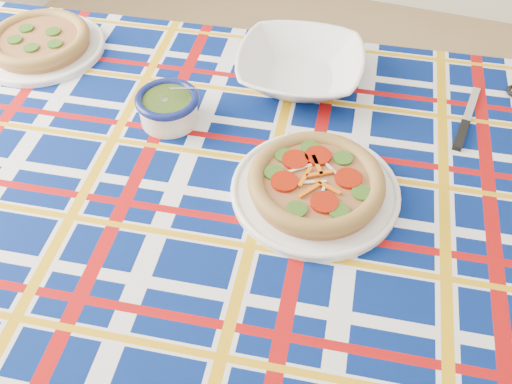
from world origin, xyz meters
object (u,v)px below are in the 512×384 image
(dining_table, at_px, (226,201))
(main_focaccia_plate, at_px, (316,182))
(pesto_bowl, at_px, (168,106))
(serving_bowl, at_px, (300,68))

(dining_table, bearing_deg, main_focaccia_plate, -4.06)
(pesto_bowl, relative_size, serving_bowl, 0.47)
(main_focaccia_plate, bearing_deg, pesto_bowl, 163.06)
(main_focaccia_plate, height_order, serving_bowl, serving_bowl)
(pesto_bowl, distance_m, serving_bowl, 0.32)
(main_focaccia_plate, distance_m, serving_bowl, 0.35)
(dining_table, height_order, main_focaccia_plate, main_focaccia_plate)
(dining_table, relative_size, pesto_bowl, 12.81)
(pesto_bowl, xyz_separation_m, serving_bowl, (0.23, 0.22, -0.00))
(dining_table, distance_m, main_focaccia_plate, 0.21)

